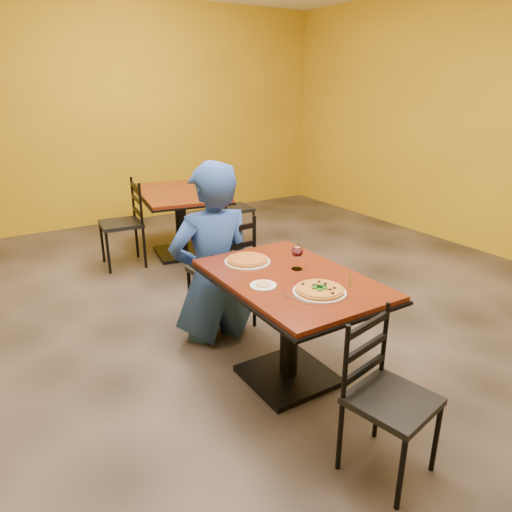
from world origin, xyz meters
TOP-DOWN VIEW (x-y plane):
  - floor at (0.00, 0.00)m, footprint 7.00×8.00m
  - wall_back at (0.00, 4.00)m, footprint 7.00×0.01m
  - table_main at (0.00, -0.50)m, footprint 0.83×1.23m
  - table_second at (0.41, 2.20)m, footprint 1.09×1.44m
  - chair_main_near at (-0.04, -1.42)m, footprint 0.45×0.45m
  - chair_main_far at (-0.01, 0.43)m, footprint 0.45×0.45m
  - chair_second_left at (-0.29, 2.20)m, footprint 0.46×0.46m
  - chair_second_right at (1.10, 2.20)m, footprint 0.43×0.43m
  - diner at (-0.15, 0.30)m, footprint 0.71×0.50m
  - plate_main at (-0.00, -0.79)m, footprint 0.31×0.31m
  - pizza_main at (-0.00, -0.79)m, footprint 0.28×0.28m
  - plate_far at (-0.10, -0.14)m, footprint 0.31×0.31m
  - pizza_far at (-0.10, -0.14)m, footprint 0.28×0.28m
  - side_plate at (-0.23, -0.54)m, footprint 0.16×0.16m
  - dip at (-0.23, -0.54)m, footprint 0.09×0.09m
  - wine_glass at (0.11, -0.42)m, footprint 0.08×0.08m
  - fork at (-0.17, -0.79)m, footprint 0.06×0.19m
  - knife at (0.27, -0.74)m, footprint 0.15×0.16m

SIDE VIEW (x-z plane):
  - floor at x=0.00m, z-range -0.01..0.01m
  - chair_main_near at x=-0.04m, z-range 0.00..0.84m
  - chair_second_right at x=1.10m, z-range 0.00..0.90m
  - chair_second_left at x=-0.29m, z-range 0.00..0.93m
  - chair_main_far at x=-0.01m, z-range 0.00..0.94m
  - table_main at x=0.00m, z-range 0.18..0.93m
  - table_second at x=0.41m, z-range 0.19..0.94m
  - diner at x=-0.15m, z-range 0.00..1.39m
  - fork at x=-0.17m, z-range 0.75..0.75m
  - knife at x=0.27m, z-range 0.75..0.75m
  - plate_main at x=0.00m, z-range 0.75..0.76m
  - plate_far at x=-0.10m, z-range 0.75..0.76m
  - side_plate at x=-0.23m, z-range 0.75..0.76m
  - dip at x=-0.23m, z-range 0.76..0.77m
  - pizza_main at x=0.00m, z-range 0.76..0.78m
  - pizza_far at x=-0.10m, z-range 0.76..0.78m
  - wine_glass at x=0.11m, z-range 0.75..0.93m
  - wall_back at x=0.00m, z-range 0.00..3.00m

